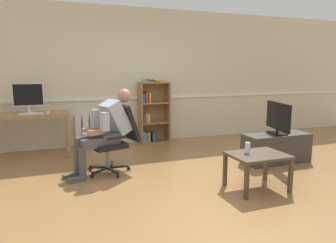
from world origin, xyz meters
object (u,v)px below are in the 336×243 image
(computer_mouse, at_px, (48,112))
(coffee_table, at_px, (258,159))
(office_chair, at_px, (116,136))
(drinking_glass, at_px, (248,148))
(keyboard, at_px, (31,114))
(person_seated, at_px, (105,129))
(tv_screen, at_px, (278,118))
(imac_monitor, at_px, (28,96))
(radiator, at_px, (97,130))
(computer_desk, at_px, (30,120))
(bookshelf, at_px, (152,113))
(tv_stand, at_px, (276,148))

(computer_mouse, relative_size, coffee_table, 0.14)
(office_chair, height_order, drinking_glass, office_chair)
(keyboard, height_order, person_seated, person_seated)
(person_seated, xyz_separation_m, tv_screen, (2.67, -0.42, 0.08))
(imac_monitor, distance_m, radiator, 1.41)
(computer_desk, relative_size, bookshelf, 0.95)
(radiator, xyz_separation_m, tv_screen, (2.57, -2.12, 0.42))
(keyboard, bearing_deg, radiator, 25.28)
(imac_monitor, bearing_deg, radiator, 15.03)
(tv_stand, xyz_separation_m, tv_screen, (0.00, -0.00, 0.50))
(computer_desk, xyz_separation_m, keyboard, (0.03, -0.14, 0.12))
(tv_stand, bearing_deg, tv_screen, -14.44)
(person_seated, bearing_deg, coffee_table, 36.39)
(bookshelf, xyz_separation_m, tv_stand, (1.46, -2.02, -0.39))
(keyboard, distance_m, tv_screen, 4.02)
(computer_desk, distance_m, person_seated, 1.68)
(imac_monitor, xyz_separation_m, tv_stand, (3.73, -1.80, -0.81))
(person_seated, relative_size, drinking_glass, 8.81)
(keyboard, height_order, computer_mouse, computer_mouse)
(bookshelf, xyz_separation_m, office_chair, (-1.04, -1.55, -0.09))
(computer_mouse, distance_m, coffee_table, 3.49)
(computer_desk, distance_m, drinking_glass, 3.63)
(computer_mouse, xyz_separation_m, radiator, (0.87, 0.51, -0.46))
(tv_stand, relative_size, drinking_glass, 7.91)
(keyboard, height_order, coffee_table, keyboard)
(imac_monitor, bearing_deg, tv_stand, -25.78)
(tv_stand, relative_size, coffee_table, 1.57)
(computer_mouse, bearing_deg, tv_stand, -25.04)
(computer_desk, height_order, computer_mouse, computer_mouse)
(computer_desk, height_order, radiator, computer_desk)
(computer_mouse, bearing_deg, person_seated, -56.95)
(computer_desk, relative_size, imac_monitor, 2.46)
(bookshelf, distance_m, coffee_table, 2.92)
(keyboard, distance_m, tv_stand, 4.05)
(bookshelf, bearing_deg, coffee_table, -80.81)
(bookshelf, xyz_separation_m, radiator, (-1.11, 0.10, -0.31))
(bookshelf, distance_m, tv_screen, 2.50)
(tv_screen, bearing_deg, imac_monitor, 78.66)
(office_chair, distance_m, drinking_glass, 1.88)
(keyboard, distance_m, coffee_table, 3.65)
(computer_desk, distance_m, bookshelf, 2.28)
(tv_screen, height_order, drinking_glass, tv_screen)
(bookshelf, distance_m, office_chair, 1.87)
(computer_mouse, relative_size, radiator, 0.12)
(office_chair, distance_m, tv_screen, 2.55)
(tv_screen, height_order, coffee_table, tv_screen)
(computer_mouse, bearing_deg, radiator, 30.42)
(computer_desk, relative_size, coffee_table, 1.80)
(computer_desk, xyz_separation_m, imac_monitor, (-0.01, 0.08, 0.40))
(computer_desk, bearing_deg, radiator, 18.68)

